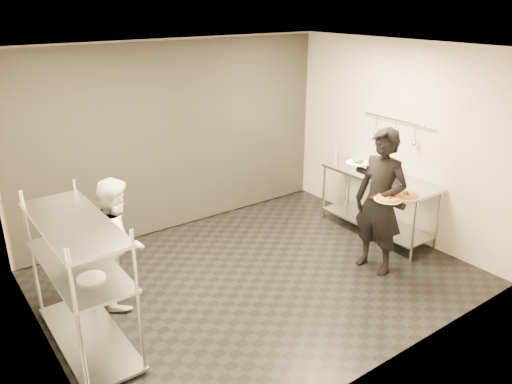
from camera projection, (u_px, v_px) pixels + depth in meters
room_shell at (206, 150)px, 6.71m from camera, size 5.00×4.00×2.80m
pass_rack at (81, 277)px, 4.87m from camera, size 0.60×1.60×1.50m
prep_counter at (378, 195)px, 7.30m from camera, size 0.60×1.80×0.92m
utensil_rail at (395, 131)px, 7.10m from camera, size 0.07×1.20×0.31m
waiter at (380, 202)px, 6.22m from camera, size 0.54×0.74×1.87m
chef at (118, 241)px, 5.64m from camera, size 0.77×0.87×1.50m
pizza_plate_near at (388, 198)px, 5.95m from camera, size 0.34×0.34×0.05m
pizza_plate_far at (407, 196)px, 6.05m from camera, size 0.32×0.32×0.05m
salad_plate at (358, 161)px, 6.27m from camera, size 0.30×0.30×0.07m
pos_monitor at (392, 176)px, 6.86m from camera, size 0.12×0.28×0.20m
bottle_green at (335, 155)px, 7.69m from camera, size 0.07×0.07×0.25m
bottle_clear at (397, 170)px, 7.12m from camera, size 0.05×0.05×0.18m
bottle_dark at (336, 157)px, 7.71m from camera, size 0.06×0.06×0.20m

